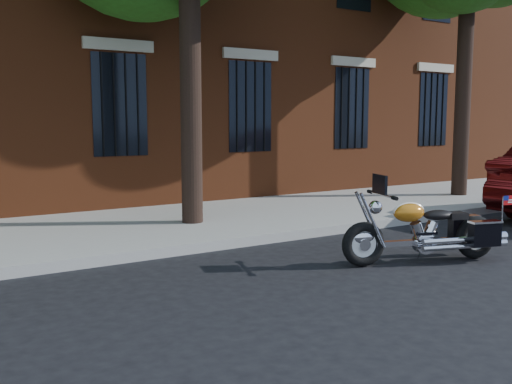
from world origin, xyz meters
TOP-DOWN VIEW (x-y plane):
  - ground at (0.00, 0.00)m, footprint 120.00×120.00m
  - curb at (0.00, 1.38)m, footprint 40.00×0.16m
  - sidewalk at (0.00, 3.26)m, footprint 40.00×3.60m
  - motorcycle at (2.22, -0.81)m, footprint 2.22×1.13m

SIDE VIEW (x-z plane):
  - ground at x=0.00m, z-range 0.00..0.00m
  - curb at x=0.00m, z-range 0.00..0.15m
  - sidewalk at x=0.00m, z-range 0.00..0.15m
  - motorcycle at x=2.22m, z-range -0.19..1.01m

